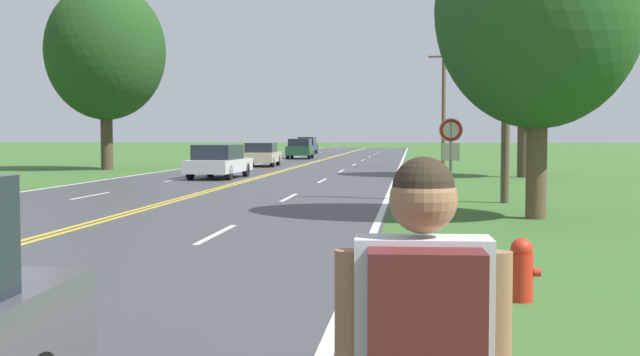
% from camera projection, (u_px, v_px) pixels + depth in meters
% --- Properties ---
extents(fire_hydrant, '(0.43, 0.27, 0.73)m').
position_uv_depth(fire_hydrant, '(521.00, 269.00, 9.13)').
color(fire_hydrant, red).
rests_on(fire_hydrant, ground).
extents(traffic_sign, '(0.60, 0.10, 2.33)m').
position_uv_depth(traffic_sign, '(451.00, 141.00, 20.20)').
color(traffic_sign, gray).
rests_on(traffic_sign, ground).
extents(utility_pole_midground, '(1.80, 0.24, 7.22)m').
position_uv_depth(utility_pole_midground, '(506.00, 68.00, 22.23)').
color(utility_pole_midground, brown).
rests_on(utility_pole_midground, ground).
extents(utility_pole_far, '(1.80, 0.24, 7.01)m').
position_uv_depth(utility_pole_far, '(444.00, 105.00, 46.29)').
color(utility_pole_far, brown).
rests_on(utility_pole_far, ground).
extents(tree_left_verge, '(6.44, 6.44, 10.12)m').
position_uv_depth(tree_left_verge, '(106.00, 52.00, 43.25)').
color(tree_left_verge, '#473828').
rests_on(tree_left_verge, ground).
extents(tree_behind_sign, '(4.65, 4.65, 7.39)m').
position_uv_depth(tree_behind_sign, '(539.00, 10.00, 17.96)').
color(tree_behind_sign, brown).
rests_on(tree_behind_sign, ground).
extents(tree_right_cluster, '(5.31, 5.31, 9.29)m').
position_uv_depth(tree_right_cluster, '(525.00, 38.00, 35.67)').
color(tree_right_cluster, '#473828').
rests_on(tree_right_cluster, ground).
extents(car_silver_sedan_mid_near, '(2.08, 4.72, 1.48)m').
position_uv_depth(car_silver_sedan_mid_near, '(219.00, 161.00, 34.99)').
color(car_silver_sedan_mid_near, black).
rests_on(car_silver_sedan_mid_near, ground).
extents(car_champagne_sedan_mid_far, '(2.00, 4.25, 1.43)m').
position_uv_depth(car_champagne_sedan_mid_far, '(262.00, 154.00, 48.23)').
color(car_champagne_sedan_mid_far, black).
rests_on(car_champagne_sedan_mid_far, ground).
extents(car_dark_green_sedan_receding, '(1.99, 4.27, 1.60)m').
position_uv_depth(car_dark_green_sedan_receding, '(300.00, 148.00, 63.71)').
color(car_dark_green_sedan_receding, black).
rests_on(car_dark_green_sedan_receding, ground).
extents(car_dark_blue_suv_distant, '(1.83, 4.18, 1.69)m').
position_uv_depth(car_dark_blue_suv_distant, '(307.00, 145.00, 80.23)').
color(car_dark_blue_suv_distant, black).
rests_on(car_dark_blue_suv_distant, ground).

